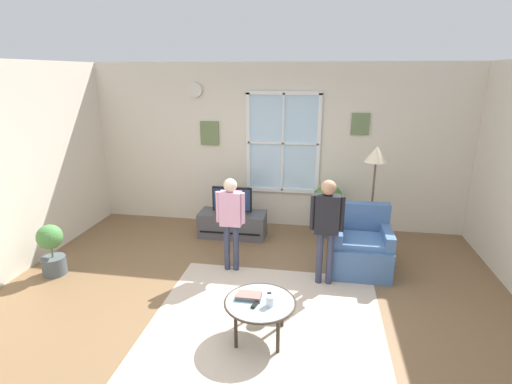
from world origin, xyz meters
The scene contains 16 objects.
ground_plane centered at (0.00, 0.00, -0.01)m, with size 6.82×5.90×0.02m, color brown.
back_wall centered at (0.00, 2.71, 1.37)m, with size 6.22×0.17×2.73m.
area_rug centered at (0.26, -0.21, 0.00)m, with size 2.47×2.36×0.01m, color #C6B29E.
tv_stand centered at (-0.61, 2.01, 0.20)m, with size 1.07×0.47×0.40m.
television centered at (-0.61, 2.00, 0.63)m, with size 0.64×0.08×0.43m.
armchair centered at (1.34, 1.18, 0.33)m, with size 0.76×0.74×0.87m.
coffee_table centered at (0.23, -0.45, 0.38)m, with size 0.72×0.72×0.41m.
book_stack centered at (0.11, -0.40, 0.43)m, with size 0.25×0.16×0.04m.
cup centered at (0.33, -0.50, 0.46)m, with size 0.08×0.08×0.10m, color white.
remote_near_books centered at (0.19, -0.51, 0.42)m, with size 0.04×0.14×0.02m, color black.
remote_near_cup centered at (0.32, -0.36, 0.42)m, with size 0.04×0.14×0.02m, color black.
person_pink_shirt centered at (-0.37, 0.89, 0.80)m, with size 0.39×0.18×1.28m.
person_black_shirt centered at (0.86, 0.73, 0.85)m, with size 0.41×0.19×1.36m.
potted_plant_by_window centered at (0.91, 2.30, 0.54)m, with size 0.45×0.45×0.86m.
potted_plant_corner centered at (-2.66, 0.38, 0.37)m, with size 0.32×0.32×0.69m.
floor_lamp centered at (1.51, 1.72, 1.34)m, with size 0.32×0.32×1.60m.
Camera 1 is at (0.74, -3.78, 2.57)m, focal length 27.47 mm.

